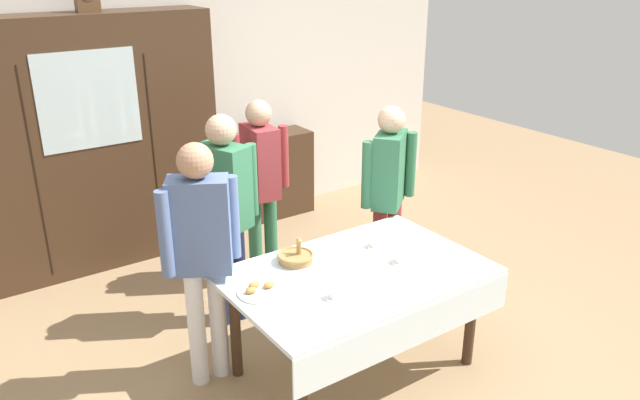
# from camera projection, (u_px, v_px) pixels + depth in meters

# --- Properties ---
(ground_plane) EXTENTS (12.00, 12.00, 0.00)m
(ground_plane) POSITION_uv_depth(u_px,v_px,m) (336.00, 353.00, 4.36)
(ground_plane) COLOR #997A56
(ground_plane) RESTS_ON ground
(back_wall) EXTENTS (6.40, 0.10, 2.70)m
(back_wall) POSITION_uv_depth(u_px,v_px,m) (172.00, 95.00, 5.89)
(back_wall) COLOR silver
(back_wall) RESTS_ON ground
(dining_table) EXTENTS (1.62, 1.07, 0.74)m
(dining_table) POSITION_uv_depth(u_px,v_px,m) (359.00, 287.00, 3.95)
(dining_table) COLOR #3D2819
(dining_table) RESTS_ON ground
(wall_cabinet) EXTENTS (2.19, 0.46, 2.16)m
(wall_cabinet) POSITION_uv_depth(u_px,v_px,m) (88.00, 146.00, 5.29)
(wall_cabinet) COLOR #3D2819
(wall_cabinet) RESTS_ON ground
(bookshelf_low) EXTENTS (0.98, 0.35, 0.88)m
(bookshelf_low) POSITION_uv_depth(u_px,v_px,m) (266.00, 176.00, 6.48)
(bookshelf_low) COLOR #3D2819
(bookshelf_low) RESTS_ON ground
(book_stack) EXTENTS (0.17, 0.23, 0.09)m
(book_stack) POSITION_uv_depth(u_px,v_px,m) (264.00, 131.00, 6.30)
(book_stack) COLOR #99332D
(book_stack) RESTS_ON bookshelf_low
(tea_cup_far_right) EXTENTS (0.13, 0.13, 0.06)m
(tea_cup_far_right) POSITION_uv_depth(u_px,v_px,m) (336.00, 294.00, 3.62)
(tea_cup_far_right) COLOR white
(tea_cup_far_right) RESTS_ON dining_table
(tea_cup_far_left) EXTENTS (0.13, 0.13, 0.06)m
(tea_cup_far_left) POSITION_uv_depth(u_px,v_px,m) (376.00, 243.00, 4.24)
(tea_cup_far_left) COLOR white
(tea_cup_far_left) RESTS_ON dining_table
(tea_cup_near_right) EXTENTS (0.13, 0.13, 0.06)m
(tea_cup_near_right) POSITION_uv_depth(u_px,v_px,m) (401.00, 259.00, 4.03)
(tea_cup_near_right) COLOR white
(tea_cup_near_right) RESTS_ON dining_table
(bread_basket) EXTENTS (0.24, 0.24, 0.16)m
(bread_basket) POSITION_uv_depth(u_px,v_px,m) (296.00, 257.00, 4.04)
(bread_basket) COLOR #9E7542
(bread_basket) RESTS_ON dining_table
(pastry_plate) EXTENTS (0.28, 0.28, 0.05)m
(pastry_plate) POSITION_uv_depth(u_px,v_px,m) (260.00, 290.00, 3.68)
(pastry_plate) COLOR white
(pastry_plate) RESTS_ON dining_table
(spoon_mid_left) EXTENTS (0.12, 0.02, 0.01)m
(spoon_mid_left) POSITION_uv_depth(u_px,v_px,m) (403.00, 237.00, 4.40)
(spoon_mid_left) COLOR silver
(spoon_mid_left) RESTS_ON dining_table
(spoon_mid_right) EXTENTS (0.12, 0.02, 0.01)m
(spoon_mid_right) POSITION_uv_depth(u_px,v_px,m) (358.00, 310.00, 3.50)
(spoon_mid_right) COLOR silver
(spoon_mid_right) RESTS_ON dining_table
(person_behind_table_left) EXTENTS (0.52, 0.38, 1.56)m
(person_behind_table_left) POSITION_uv_depth(u_px,v_px,m) (389.00, 184.00, 4.83)
(person_behind_table_left) COLOR #933338
(person_behind_table_left) RESTS_ON ground
(person_beside_shelf) EXTENTS (0.52, 0.41, 1.60)m
(person_beside_shelf) POSITION_uv_depth(u_px,v_px,m) (225.00, 202.00, 4.41)
(person_beside_shelf) COLOR #191E38
(person_beside_shelf) RESTS_ON ground
(person_near_right_end) EXTENTS (0.52, 0.35, 1.61)m
(person_near_right_end) POSITION_uv_depth(u_px,v_px,m) (201.00, 243.00, 3.77)
(person_near_right_end) COLOR silver
(person_near_right_end) RESTS_ON ground
(person_by_cabinet) EXTENTS (0.52, 0.38, 1.55)m
(person_by_cabinet) POSITION_uv_depth(u_px,v_px,m) (261.00, 175.00, 5.03)
(person_by_cabinet) COLOR #33704C
(person_by_cabinet) RESTS_ON ground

